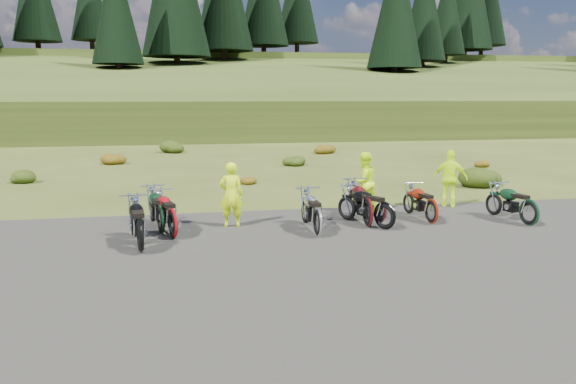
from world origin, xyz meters
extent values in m
plane|color=#394617|center=(0.00, 0.00, 0.00)|extent=(300.00, 300.00, 0.00)
cube|color=black|center=(0.00, -2.00, 0.00)|extent=(20.00, 12.00, 0.04)
cube|color=#303E14|center=(0.00, 110.00, 0.00)|extent=(300.00, 90.00, 9.17)
cylinder|color=black|center=(-21.00, 69.00, 9.48)|extent=(0.70, 0.70, 2.20)
cylinder|color=black|center=(-15.00, 75.00, 10.27)|extent=(0.70, 0.70, 2.20)
cylinder|color=black|center=(-9.00, 50.00, 5.69)|extent=(0.70, 0.70, 2.20)
cone|color=black|center=(-9.00, 50.00, 12.59)|extent=(5.28, 5.28, 12.00)
cylinder|color=black|center=(-3.00, 56.00, 6.88)|extent=(0.70, 0.70, 2.20)
cylinder|color=black|center=(3.00, 62.00, 8.08)|extent=(0.70, 0.70, 2.20)
cylinder|color=black|center=(9.00, 68.00, 9.28)|extent=(0.70, 0.70, 2.20)
cylinder|color=black|center=(15.00, 74.00, 10.27)|extent=(0.70, 0.70, 2.20)
cylinder|color=black|center=(21.00, 49.00, 5.49)|extent=(0.70, 0.70, 2.20)
cone|color=black|center=(21.00, 49.00, 13.39)|extent=(6.16, 6.16, 14.00)
cylinder|color=black|center=(27.00, 55.00, 6.68)|extent=(0.70, 0.70, 2.20)
cone|color=black|center=(27.00, 55.00, 14.08)|extent=(5.72, 5.72, 13.00)
cylinder|color=black|center=(33.00, 61.00, 7.88)|extent=(0.70, 0.70, 2.20)
cone|color=black|center=(33.00, 61.00, 14.78)|extent=(5.28, 5.28, 12.00)
cylinder|color=black|center=(39.00, 67.00, 9.08)|extent=(0.70, 0.70, 2.20)
cylinder|color=black|center=(45.00, 73.00, 10.27)|extent=(0.70, 0.70, 2.20)
ellipsoid|color=black|center=(-9.10, 11.30, 0.31)|extent=(1.03, 1.03, 0.61)
ellipsoid|color=brown|center=(-6.20, 16.60, 0.38)|extent=(1.30, 1.30, 0.77)
ellipsoid|color=black|center=(-3.30, 21.90, 0.46)|extent=(1.56, 1.56, 0.92)
ellipsoid|color=brown|center=(-0.40, 9.20, 0.23)|extent=(0.77, 0.77, 0.45)
ellipsoid|color=black|center=(2.50, 14.50, 0.31)|extent=(1.03, 1.03, 0.61)
ellipsoid|color=brown|center=(5.40, 19.80, 0.38)|extent=(1.30, 1.30, 0.77)
ellipsoid|color=black|center=(8.30, 7.10, 0.46)|extent=(1.56, 1.56, 0.92)
ellipsoid|color=brown|center=(11.20, 12.40, 0.23)|extent=(0.77, 0.77, 0.45)
imported|color=#CFFA0D|center=(-1.62, 2.11, 0.85)|extent=(0.64, 0.44, 1.70)
imported|color=#CFFA0D|center=(2.35, 3.28, 0.88)|extent=(1.05, 0.94, 1.76)
imported|color=#CFFA0D|center=(5.20, 3.54, 0.87)|extent=(1.10, 0.88, 1.75)
camera|label=1|loc=(-2.85, -12.18, 3.42)|focal=35.00mm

